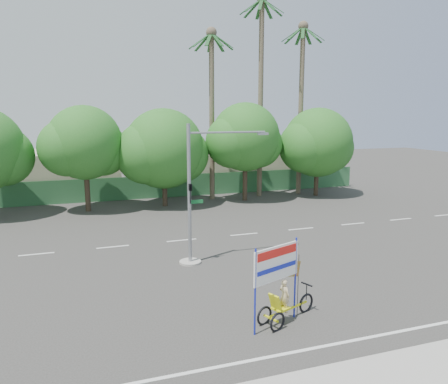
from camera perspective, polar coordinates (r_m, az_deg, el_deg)
name	(u,v)px	position (r m, az deg, el deg)	size (l,w,h in m)	color
ground	(268,286)	(19.74, 5.78, -12.10)	(120.00, 120.00, 0.00)	#33302D
sidewalk_near	(380,383)	(14.03, 19.67, -22.47)	(50.00, 2.40, 0.12)	gray
fence	(168,186)	(39.36, -7.30, 0.76)	(38.00, 0.08, 2.00)	#336B3D
building_left	(50,174)	(42.96, -21.76, 2.26)	(12.00, 8.00, 4.00)	beige
building_right	(235,168)	(45.71, 1.41, 3.19)	(14.00, 8.00, 3.60)	beige
tree_left	(84,145)	(34.64, -17.81, 5.81)	(6.66, 5.60, 8.07)	#473828
tree_center	(163,151)	(35.31, -7.95, 5.32)	(7.62, 6.40, 7.85)	#473828
tree_right	(245,140)	(37.21, 2.74, 6.85)	(6.90, 5.80, 8.36)	#473828
tree_far_right	(317,145)	(40.35, 12.07, 6.07)	(7.38, 6.20, 7.94)	#473828
palm_tall	(261,78)	(39.42, 4.84, 14.63)	(3.73, 3.79, 17.45)	#70604C
palm_mid	(301,91)	(41.11, 10.06, 12.85)	(3.73, 3.79, 15.45)	#70604C
palm_short	(212,96)	(37.76, -1.62, 12.41)	(3.73, 3.79, 14.45)	#70604C
traffic_signal	(195,206)	(21.74, -3.75, -1.88)	(4.72, 1.10, 7.00)	gray
trike_billboard	(282,290)	(16.14, 7.54, -12.60)	(2.99, 1.42, 3.12)	black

